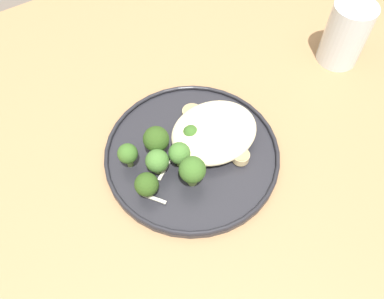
{
  "coord_description": "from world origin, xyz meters",
  "views": [
    {
      "loc": [
        0.13,
        0.34,
        1.29
      ],
      "look_at": [
        -0.06,
        0.05,
        0.76
      ],
      "focal_mm": 36.31,
      "sensor_mm": 36.0,
      "label": 1
    }
  ],
  "objects_px": {
    "seared_scallop_on_noodles": "(192,113)",
    "broccoli_floret_beside_noodles": "(147,185)",
    "broccoli_floret_left_leaning": "(157,161)",
    "water_glass": "(344,37)",
    "broccoli_floret_small_sprig": "(128,154)",
    "broccoli_floret_rear_charred": "(191,135)",
    "broccoli_floret_front_edge": "(156,140)",
    "seared_scallop_front_small": "(179,137)",
    "broccoli_floret_right_tilted": "(192,170)",
    "seared_scallop_center_golden": "(241,157)",
    "seared_scallop_right_edge": "(218,144)",
    "broccoli_floret_near_rim": "(179,154)",
    "dinner_plate": "(192,153)"
  },
  "relations": [
    {
      "from": "seared_scallop_front_small",
      "to": "seared_scallop_right_edge",
      "type": "distance_m",
      "value": 0.07
    },
    {
      "from": "broccoli_floret_beside_noodles",
      "to": "water_glass",
      "type": "distance_m",
      "value": 0.47
    },
    {
      "from": "broccoli_floret_small_sprig",
      "to": "broccoli_floret_rear_charred",
      "type": "bearing_deg",
      "value": 170.58
    },
    {
      "from": "broccoli_floret_rear_charred",
      "to": "broccoli_floret_small_sprig",
      "type": "xyz_separation_m",
      "value": [
        0.11,
        -0.02,
        0.01
      ]
    },
    {
      "from": "broccoli_floret_near_rim",
      "to": "water_glass",
      "type": "relative_size",
      "value": 0.4
    },
    {
      "from": "broccoli_floret_right_tilted",
      "to": "broccoli_floret_left_leaning",
      "type": "distance_m",
      "value": 0.06
    },
    {
      "from": "seared_scallop_on_noodles",
      "to": "broccoli_floret_near_rim",
      "type": "height_order",
      "value": "broccoli_floret_near_rim"
    },
    {
      "from": "broccoli_floret_left_leaning",
      "to": "water_glass",
      "type": "distance_m",
      "value": 0.43
    },
    {
      "from": "broccoli_floret_rear_charred",
      "to": "broccoli_floret_front_edge",
      "type": "xyz_separation_m",
      "value": [
        0.06,
        -0.01,
        0.01
      ]
    },
    {
      "from": "seared_scallop_front_small",
      "to": "broccoli_floret_left_leaning",
      "type": "height_order",
      "value": "broccoli_floret_left_leaning"
    },
    {
      "from": "seared_scallop_on_noodles",
      "to": "broccoli_floret_small_sprig",
      "type": "bearing_deg",
      "value": 11.42
    },
    {
      "from": "broccoli_floret_small_sprig",
      "to": "broccoli_floret_beside_noodles",
      "type": "distance_m",
      "value": 0.06
    },
    {
      "from": "seared_scallop_on_noodles",
      "to": "broccoli_floret_near_rim",
      "type": "xyz_separation_m",
      "value": [
        0.07,
        0.07,
        0.02
      ]
    },
    {
      "from": "seared_scallop_right_edge",
      "to": "broccoli_floret_small_sprig",
      "type": "xyz_separation_m",
      "value": [
        0.14,
        -0.05,
        0.02
      ]
    },
    {
      "from": "broccoli_floret_small_sprig",
      "to": "broccoli_floret_beside_noodles",
      "type": "relative_size",
      "value": 1.05
    },
    {
      "from": "broccoli_floret_right_tilted",
      "to": "water_glass",
      "type": "bearing_deg",
      "value": -167.85
    },
    {
      "from": "seared_scallop_front_small",
      "to": "broccoli_floret_small_sprig",
      "type": "xyz_separation_m",
      "value": [
        0.09,
        -0.0,
        0.02
      ]
    },
    {
      "from": "broccoli_floret_front_edge",
      "to": "broccoli_floret_beside_noodles",
      "type": "xyz_separation_m",
      "value": [
        0.05,
        0.06,
        -0.01
      ]
    },
    {
      "from": "seared_scallop_front_small",
      "to": "broccoli_floret_small_sprig",
      "type": "distance_m",
      "value": 0.09
    },
    {
      "from": "broccoli_floret_right_tilted",
      "to": "broccoli_floret_left_leaning",
      "type": "relative_size",
      "value": 1.21
    },
    {
      "from": "dinner_plate",
      "to": "broccoli_floret_front_edge",
      "type": "bearing_deg",
      "value": -32.77
    },
    {
      "from": "seared_scallop_on_noodles",
      "to": "broccoli_floret_left_leaning",
      "type": "height_order",
      "value": "broccoli_floret_left_leaning"
    },
    {
      "from": "seared_scallop_on_noodles",
      "to": "broccoli_floret_beside_noodles",
      "type": "relative_size",
      "value": 0.72
    },
    {
      "from": "broccoli_floret_left_leaning",
      "to": "water_glass",
      "type": "relative_size",
      "value": 0.41
    },
    {
      "from": "seared_scallop_right_edge",
      "to": "seared_scallop_front_small",
      "type": "bearing_deg",
      "value": -45.49
    },
    {
      "from": "seared_scallop_front_small",
      "to": "seared_scallop_right_edge",
      "type": "height_order",
      "value": "same"
    },
    {
      "from": "broccoli_floret_small_sprig",
      "to": "broccoli_floret_beside_noodles",
      "type": "bearing_deg",
      "value": 89.21
    },
    {
      "from": "seared_scallop_on_noodles",
      "to": "broccoli_floret_small_sprig",
      "type": "relative_size",
      "value": 0.68
    },
    {
      "from": "seared_scallop_right_edge",
      "to": "broccoli_floret_near_rim",
      "type": "relative_size",
      "value": 0.64
    },
    {
      "from": "dinner_plate",
      "to": "broccoli_floret_beside_noodles",
      "type": "distance_m",
      "value": 0.11
    },
    {
      "from": "dinner_plate",
      "to": "broccoli_floret_left_leaning",
      "type": "height_order",
      "value": "broccoli_floret_left_leaning"
    },
    {
      "from": "broccoli_floret_left_leaning",
      "to": "seared_scallop_right_edge",
      "type": "bearing_deg",
      "value": 171.61
    },
    {
      "from": "seared_scallop_right_edge",
      "to": "broccoli_floret_small_sprig",
      "type": "height_order",
      "value": "broccoli_floret_small_sprig"
    },
    {
      "from": "broccoli_floret_near_rim",
      "to": "broccoli_floret_small_sprig",
      "type": "height_order",
      "value": "broccoli_floret_small_sprig"
    },
    {
      "from": "broccoli_floret_left_leaning",
      "to": "water_glass",
      "type": "height_order",
      "value": "water_glass"
    },
    {
      "from": "dinner_plate",
      "to": "broccoli_floret_small_sprig",
      "type": "relative_size",
      "value": 5.8
    },
    {
      "from": "seared_scallop_center_golden",
      "to": "broccoli_floret_left_leaning",
      "type": "distance_m",
      "value": 0.14
    },
    {
      "from": "water_glass",
      "to": "broccoli_floret_beside_noodles",
      "type": "bearing_deg",
      "value": 7.96
    },
    {
      "from": "seared_scallop_on_noodles",
      "to": "broccoli_floret_front_edge",
      "type": "distance_m",
      "value": 0.1
    },
    {
      "from": "broccoli_floret_left_leaning",
      "to": "broccoli_floret_front_edge",
      "type": "bearing_deg",
      "value": -118.34
    },
    {
      "from": "seared_scallop_on_noodles",
      "to": "broccoli_floret_left_leaning",
      "type": "xyz_separation_m",
      "value": [
        0.1,
        0.06,
        0.02
      ]
    },
    {
      "from": "seared_scallop_front_small",
      "to": "seared_scallop_right_edge",
      "type": "bearing_deg",
      "value": 134.51
    },
    {
      "from": "broccoli_floret_front_edge",
      "to": "broccoli_floret_beside_noodles",
      "type": "height_order",
      "value": "broccoli_floret_front_edge"
    },
    {
      "from": "broccoli_floret_right_tilted",
      "to": "broccoli_floret_rear_charred",
      "type": "height_order",
      "value": "broccoli_floret_right_tilted"
    },
    {
      "from": "seared_scallop_center_golden",
      "to": "broccoli_floret_rear_charred",
      "type": "height_order",
      "value": "broccoli_floret_rear_charred"
    },
    {
      "from": "seared_scallop_center_golden",
      "to": "broccoli_floret_small_sprig",
      "type": "xyz_separation_m",
      "value": [
        0.15,
        -0.09,
        0.02
      ]
    },
    {
      "from": "seared_scallop_on_noodles",
      "to": "broccoli_floret_front_edge",
      "type": "height_order",
      "value": "broccoli_floret_front_edge"
    },
    {
      "from": "broccoli_floret_left_leaning",
      "to": "broccoli_floret_near_rim",
      "type": "relative_size",
      "value": 1.02
    },
    {
      "from": "dinner_plate",
      "to": "broccoli_floret_small_sprig",
      "type": "xyz_separation_m",
      "value": [
        0.1,
        -0.03,
        0.03
      ]
    },
    {
      "from": "seared_scallop_center_golden",
      "to": "broccoli_floret_beside_noodles",
      "type": "distance_m",
      "value": 0.16
    }
  ]
}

